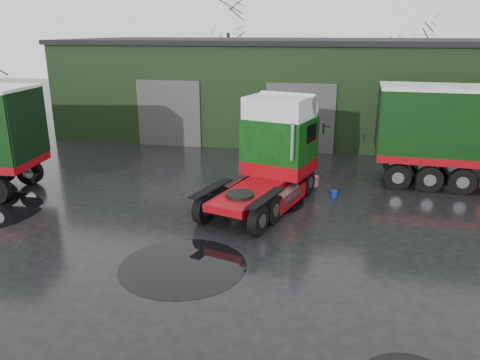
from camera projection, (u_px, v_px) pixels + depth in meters
name	position (u px, v px, depth m)	size (l,w,h in m)	color
ground	(198.00, 254.00, 15.06)	(100.00, 100.00, 0.00)	black
warehouse	(308.00, 86.00, 32.34)	(32.40, 12.40, 6.30)	black
hero_tractor	(260.00, 156.00, 18.35)	(2.96, 6.97, 4.33)	#0B3B0D
wash_bucket	(334.00, 194.00, 20.14)	(0.30, 0.30, 0.28)	#062097
tree_back_a	(228.00, 54.00, 42.73)	(4.40, 4.40, 9.50)	black
tree_back_b	(411.00, 68.00, 39.92)	(4.40, 4.40, 7.50)	black
puddle_0	(183.00, 266.00, 14.25)	(3.91, 3.91, 0.01)	black
puddle_1	(269.00, 202.00, 19.54)	(2.93, 2.93, 0.01)	black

